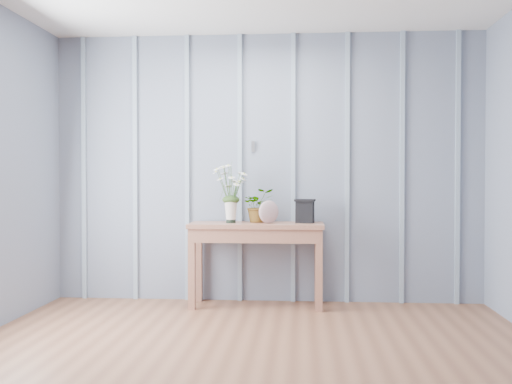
# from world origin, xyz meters

# --- Properties ---
(ground) EXTENTS (4.50, 4.50, 0.00)m
(ground) POSITION_xyz_m (0.00, 0.00, 0.00)
(ground) COLOR brown
(ground) RESTS_ON ground
(room_shell) EXTENTS (4.00, 4.50, 2.50)m
(room_shell) POSITION_xyz_m (-0.00, 0.92, 1.99)
(room_shell) COLOR gray
(room_shell) RESTS_ON ground
(sideboard) EXTENTS (1.20, 0.45, 0.75)m
(sideboard) POSITION_xyz_m (-0.08, 1.99, 0.64)
(sideboard) COLOR #8D5944
(sideboard) RESTS_ON ground
(daisy_vase) EXTENTS (0.38, 0.29, 0.54)m
(daisy_vase) POSITION_xyz_m (-0.31, 1.99, 1.09)
(daisy_vase) COLOR black
(daisy_vase) RESTS_ON sideboard
(spider_plant) EXTENTS (0.34, 0.32, 0.31)m
(spider_plant) POSITION_xyz_m (-0.06, 2.08, 0.90)
(spider_plant) COLOR #213B16
(spider_plant) RESTS_ON sideboard
(felt_disc_vessel) EXTENTS (0.20, 0.17, 0.21)m
(felt_disc_vessel) POSITION_xyz_m (0.04, 1.95, 0.85)
(felt_disc_vessel) COLOR #895369
(felt_disc_vessel) RESTS_ON sideboard
(carved_box) EXTENTS (0.20, 0.16, 0.21)m
(carved_box) POSITION_xyz_m (0.36, 2.03, 0.86)
(carved_box) COLOR black
(carved_box) RESTS_ON sideboard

